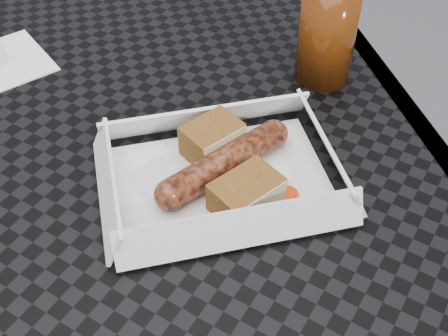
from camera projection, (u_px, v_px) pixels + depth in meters
name	position (u px, v px, depth m)	size (l,w,h in m)	color
patio_table	(96.00, 190.00, 0.69)	(0.80, 0.80, 0.74)	black
food_tray	(222.00, 180.00, 0.59)	(0.22, 0.15, 0.00)	white
bratwurst	(224.00, 163.00, 0.59)	(0.16, 0.10, 0.03)	brown
bread_near	(212.00, 139.00, 0.61)	(0.06, 0.04, 0.04)	brown
bread_far	(246.00, 194.00, 0.55)	(0.07, 0.04, 0.03)	brown
veg_garnish	(274.00, 193.00, 0.58)	(0.03, 0.03, 0.00)	#E34009
drink_glass	(327.00, 32.00, 0.68)	(0.07, 0.07, 0.13)	#4F2006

